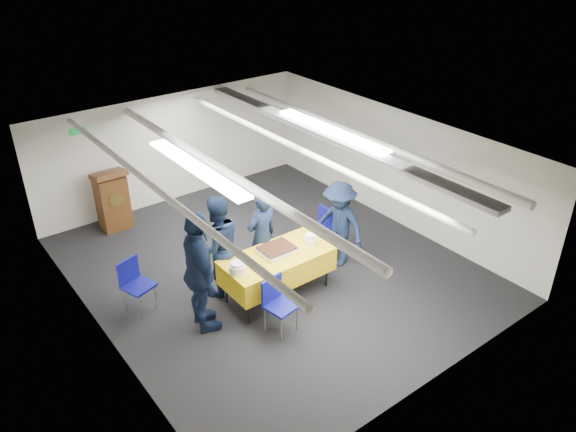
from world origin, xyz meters
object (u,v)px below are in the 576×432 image
Objects in this scene: sheet_cake at (277,250)px; chair_right at (322,226)px; chair_left at (134,280)px; sailor_d at (339,224)px; serving_table at (277,265)px; podium at (112,199)px; sailor_b at (217,246)px; chair_near at (277,299)px; sailor_c at (200,273)px; sailor_a at (262,237)px.

sheet_cake is 1.52m from chair_right.
chair_left is 0.55× the size of sailor_d.
chair_left is at bearing 151.97° from serving_table.
sailor_b reaches higher than podium.
podium is at bearing 130.09° from chair_right.
sailor_b is 1.10× the size of sailor_d.
sheet_cake is 0.95m from sailor_b.
chair_near is 0.50× the size of sailor_b.
chair_near is 2.27m from chair_left.
chair_left is at bearing -105.57° from podium.
sailor_c is at bearing -98.82° from sailor_d.
chair_near is 1.38m from sailor_b.
sailor_b is (-2.13, 0.06, 0.34)m from chair_right.
sailor_a reaches higher than chair_left.
sheet_cake is at bearing 60.98° from serving_table.
sheet_cake is at bearing 53.56° from chair_near.
chair_near is at bearing -127.04° from serving_table.
sailor_c is at bearing -168.52° from chair_right.
sailor_d is at bearing -15.56° from chair_left.
podium is (-1.27, 3.68, -0.20)m from sheet_cake.
sailor_c is 2.78m from sailor_d.
sailor_d reaches higher than chair_right.
sailor_d is (3.38, -0.94, 0.26)m from chair_left.
podium is 4.13m from chair_right.
podium is 1.44× the size of chair_right.
chair_right is 2.89m from sailor_c.
chair_near and chair_left have the same top height.
podium reaches higher than chair_left.
podium is 0.76× the size of sailor_a.
podium reaches higher than chair_near.
sheet_cake is at bearing -76.38° from sailor_c.
sheet_cake is 0.47m from sailor_a.
chair_near is at bearing 99.90° from sailor_b.
sailor_b is at bearing 137.44° from serving_table.
sailor_c is (-0.66, -0.63, 0.11)m from sailor_b.
sheet_cake is 2.26m from chair_left.
sailor_a is 0.79m from sailor_b.
chair_near is 0.45× the size of sailor_c.
sailor_c is at bearing 140.78° from chair_near.
podium is 3.74m from sailor_c.
serving_table is at bearing -28.03° from chair_left.
chair_left is at bearing -19.16° from sailor_a.
sheet_cake is 1.37m from sailor_d.
podium is at bearing -154.81° from sailor_d.
sailor_b is at bearing -34.51° from sailor_c.
sailor_b is at bearing -80.36° from podium.
serving_table is 2.08× the size of chair_near.
sailor_c is (0.61, -1.04, 0.44)m from chair_left.
podium is 4.48m from chair_near.
sailor_d is at bearing 167.38° from sailor_b.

